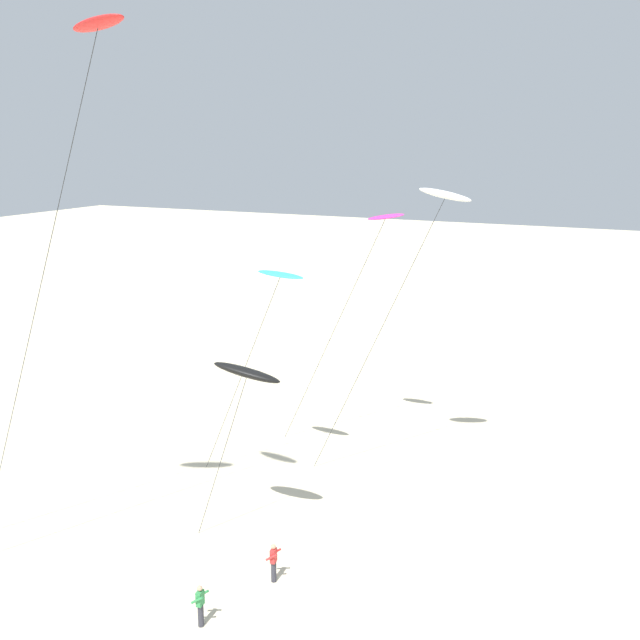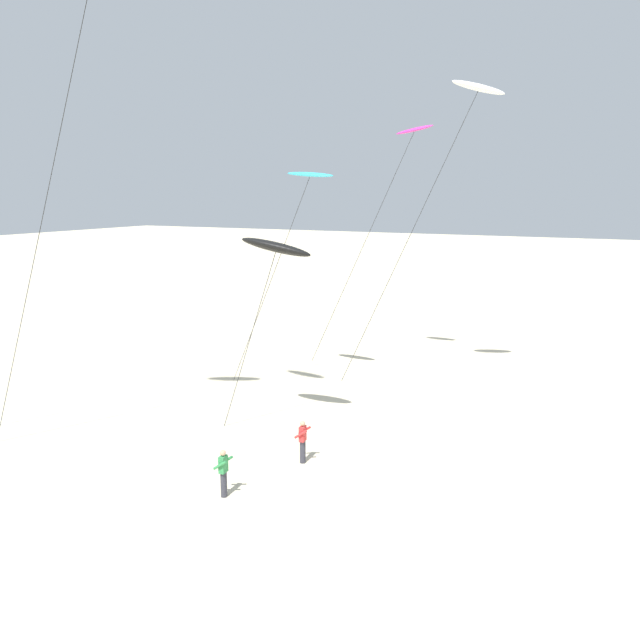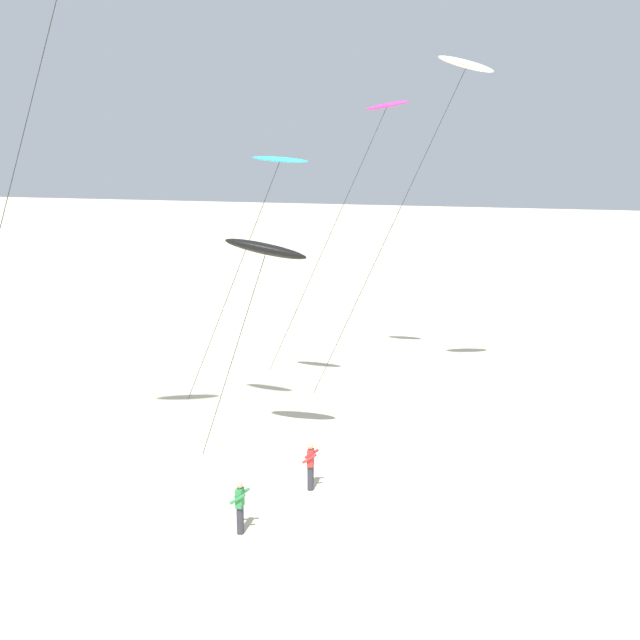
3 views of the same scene
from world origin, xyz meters
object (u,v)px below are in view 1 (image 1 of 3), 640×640
kite_black (247,373)px  kite_magenta (384,221)px  kite_cyan (280,277)px  kite_white (444,197)px  kite_flyer_nearest (200,605)px  kite_red (96,31)px  kite_flyer_middle (274,562)px

kite_black → kite_magenta: bearing=-7.4°
kite_cyan → kite_black: 7.14m
kite_white → kite_flyer_nearest: kite_white is taller
kite_red → kite_white: bearing=-29.7°
kite_black → kite_flyer_nearest: (-5.88, -1.31, -7.03)m
kite_magenta → kite_white: kite_white is taller
kite_magenta → kite_flyer_middle: kite_magenta is taller
kite_cyan → kite_flyer_nearest: 16.01m
kite_magenta → kite_cyan: bearing=150.3°
kite_red → kite_flyer_middle: bearing=-59.4°
kite_black → kite_magenta: 13.29m
kite_red → kite_flyer_nearest: 20.46m
kite_flyer_nearest → kite_flyer_middle: same height
kite_flyer_middle → kite_black: bearing=46.8°
kite_white → kite_flyer_nearest: 20.95m
kite_black → kite_flyer_nearest: size_ratio=5.10×
kite_black → kite_white: kite_white is taller
kite_white → kite_flyer_nearest: bearing=163.8°
kite_red → kite_flyer_nearest: kite_red is taller
kite_red → kite_flyer_middle: size_ratio=12.93×
kite_cyan → kite_magenta: 7.09m
kite_white → kite_flyer_middle: (-11.38, 3.30, -13.93)m
kite_black → kite_white: (9.14, -5.69, 6.90)m
kite_cyan → kite_flyer_nearest: kite_cyan is taller
kite_magenta → kite_flyer_nearest: bearing=179.2°
kite_flyer_nearest → kite_cyan: bearing=14.1°
kite_cyan → kite_flyer_middle: bearing=-154.2°
kite_cyan → kite_white: 8.89m
kite_magenta → kite_flyer_middle: 18.92m
kite_black → kite_flyer_middle: size_ratio=5.10×
kite_black → kite_red: (-5.09, 2.44, 13.07)m
kite_magenta → kite_flyer_middle: (-14.34, -0.81, -12.32)m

